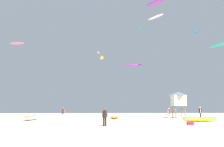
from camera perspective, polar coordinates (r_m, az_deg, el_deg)
ground_plane at (r=15.79m, az=3.37°, el=-13.84°), size 120.00×120.00×0.00m
person_foreground at (r=21.29m, az=-1.75°, el=-9.94°), size 0.50×0.35×1.55m
person_midground at (r=34.19m, az=-11.53°, el=-9.01°), size 0.54×0.38×1.66m
person_left at (r=37.88m, az=20.18°, el=-8.51°), size 0.39×0.56×1.75m
person_right at (r=36.40m, az=13.31°, el=-8.97°), size 0.42×0.38×1.59m
kite_grounded_near at (r=30.31m, az=19.96°, el=-10.21°), size 4.18×1.44×0.49m
kite_grounded_mid at (r=34.02m, az=-18.73°, el=-9.93°), size 1.49×4.73×0.61m
kite_grounded_far at (r=36.22m, az=0.57°, el=-10.30°), size 1.65×3.98×0.50m
lifeguard_tower at (r=40.42m, az=15.42°, el=-5.78°), size 2.30×2.30×4.15m
cooler_box at (r=23.95m, az=18.02°, el=-11.14°), size 0.56×0.36×0.32m
kite_aloft_0 at (r=52.18m, az=6.24°, el=10.58°), size 0.83×2.09×0.51m
kite_aloft_1 at (r=58.34m, az=19.16°, el=9.19°), size 2.17×1.91×0.29m
kite_aloft_2 at (r=49.29m, az=10.22°, el=13.01°), size 3.27×4.00×0.82m
kite_aloft_3 at (r=44.17m, az=-2.41°, el=3.71°), size 0.78×2.48×0.36m
kite_aloft_5 at (r=57.97m, az=-3.26°, el=4.99°), size 0.73×2.11×0.36m
kite_aloft_6 at (r=38.43m, az=-21.58°, el=6.64°), size 2.27×0.90×0.32m
kite_aloft_7 at (r=46.79m, az=23.76°, el=6.17°), size 2.63×4.11×0.53m
kite_aloft_8 at (r=35.79m, az=10.33°, el=16.27°), size 2.89×3.41×0.37m
kite_aloft_9 at (r=51.50m, az=5.45°, el=1.95°), size 3.90×1.24×0.50m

